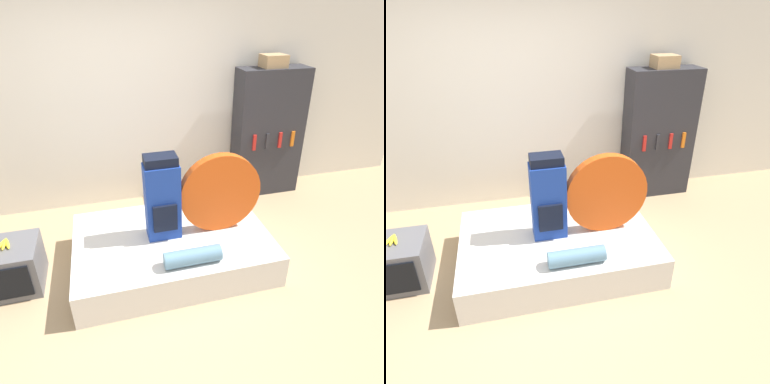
% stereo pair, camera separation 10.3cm
% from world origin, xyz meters
% --- Properties ---
extents(ground_plane, '(16.00, 16.00, 0.00)m').
position_xyz_m(ground_plane, '(0.00, 0.00, 0.00)').
color(ground_plane, tan).
extents(wall_back, '(8.00, 0.05, 2.60)m').
position_xyz_m(wall_back, '(0.00, 1.89, 1.30)').
color(wall_back, silver).
rests_on(wall_back, ground_plane).
extents(bed, '(1.88, 1.26, 0.33)m').
position_xyz_m(bed, '(0.23, 0.47, 0.16)').
color(bed, silver).
rests_on(bed, ground_plane).
extents(backpack, '(0.32, 0.24, 0.83)m').
position_xyz_m(backpack, '(0.16, 0.50, 0.73)').
color(backpack, navy).
rests_on(backpack, bed).
extents(tent_bag, '(0.80, 0.09, 0.80)m').
position_xyz_m(tent_bag, '(0.72, 0.47, 0.73)').
color(tent_bag, '#D14C14').
rests_on(tent_bag, bed).
extents(sleeping_roll, '(0.50, 0.15, 0.15)m').
position_xyz_m(sleeping_roll, '(0.32, 0.01, 0.40)').
color(sleeping_roll, '#5B849E').
rests_on(sleeping_roll, bed).
extents(television, '(0.58, 0.50, 0.44)m').
position_xyz_m(television, '(-1.28, 0.52, 0.22)').
color(television, '#5B5B60').
rests_on(television, ground_plane).
extents(banana_bunch, '(0.13, 0.18, 0.03)m').
position_xyz_m(banana_bunch, '(-1.26, 0.55, 0.46)').
color(banana_bunch, yellow).
rests_on(banana_bunch, television).
extents(bookshelf, '(0.89, 0.36, 1.65)m').
position_xyz_m(bookshelf, '(1.79, 1.65, 0.82)').
color(bookshelf, '#2D2D33').
rests_on(bookshelf, ground_plane).
extents(cardboard_box, '(0.28, 0.24, 0.15)m').
position_xyz_m(cardboard_box, '(1.76, 1.65, 1.72)').
color(cardboard_box, tan).
rests_on(cardboard_box, bookshelf).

